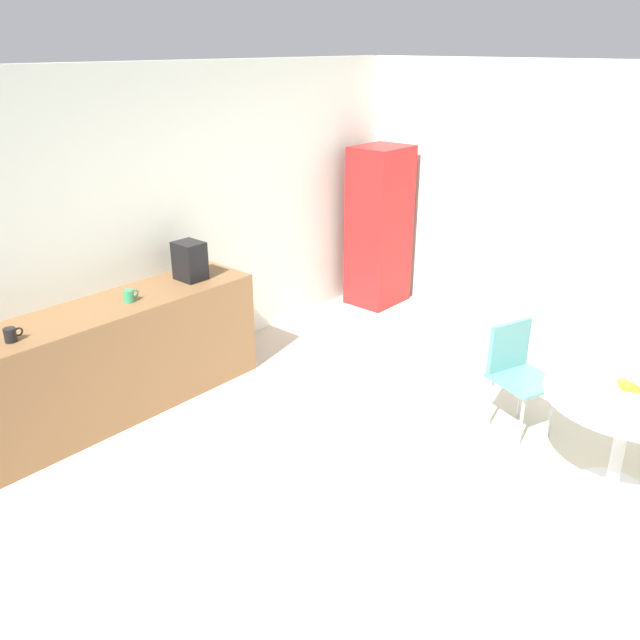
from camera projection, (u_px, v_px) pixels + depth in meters
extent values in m
plane|color=beige|center=(456.00, 505.00, 4.18)|extent=(6.00, 6.00, 0.00)
cube|color=silver|center=(157.00, 227.00, 5.50)|extent=(6.00, 0.10, 2.60)
cube|color=brown|center=(113.00, 359.00, 5.10)|extent=(2.45, 0.60, 0.90)
cube|color=#B21E1E|center=(379.00, 227.00, 7.16)|extent=(0.60, 0.50, 1.73)
cylinder|color=silver|center=(610.00, 489.00, 4.31)|extent=(0.44, 0.44, 0.03)
cylinder|color=silver|center=(620.00, 442.00, 4.17)|extent=(0.08, 0.08, 0.70)
cylinder|color=white|center=(630.00, 396.00, 4.04)|extent=(1.02, 1.02, 0.03)
cylinder|color=silver|center=(552.00, 411.00, 4.84)|extent=(0.02, 0.02, 0.42)
cylinder|color=silver|center=(521.00, 422.00, 4.70)|extent=(0.02, 0.02, 0.42)
cylinder|color=silver|center=(521.00, 392.00, 5.10)|extent=(0.02, 0.02, 0.42)
cylinder|color=silver|center=(490.00, 402.00, 4.96)|extent=(0.02, 0.02, 0.42)
cube|color=teal|center=(525.00, 380.00, 4.81)|extent=(0.53, 0.53, 0.03)
cube|color=teal|center=(509.00, 346.00, 4.89)|extent=(0.37, 0.16, 0.38)
cylinder|color=silver|center=(626.00, 392.00, 3.99)|extent=(0.22, 0.22, 0.07)
sphere|color=yellow|center=(624.00, 387.00, 3.97)|extent=(0.07, 0.07, 0.07)
sphere|color=#66B233|center=(631.00, 388.00, 3.96)|extent=(0.07, 0.07, 0.07)
sphere|color=#66B233|center=(623.00, 383.00, 4.01)|extent=(0.07, 0.07, 0.07)
sphere|color=orange|center=(635.00, 390.00, 3.93)|extent=(0.07, 0.07, 0.07)
sphere|color=orange|center=(627.00, 387.00, 3.93)|extent=(0.07, 0.07, 0.07)
cylinder|color=#338C59|center=(129.00, 296.00, 4.98)|extent=(0.08, 0.08, 0.09)
torus|color=#338C59|center=(135.00, 293.00, 5.02)|extent=(0.06, 0.01, 0.06)
cylinder|color=#338C59|center=(185.00, 272.00, 5.51)|extent=(0.08, 0.08, 0.09)
torus|color=#338C59|center=(191.00, 269.00, 5.55)|extent=(0.06, 0.01, 0.06)
cylinder|color=black|center=(10.00, 335.00, 4.32)|extent=(0.08, 0.08, 0.09)
torus|color=black|center=(19.00, 332.00, 4.35)|extent=(0.06, 0.01, 0.06)
cube|color=black|center=(190.00, 261.00, 5.42)|extent=(0.20, 0.24, 0.32)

